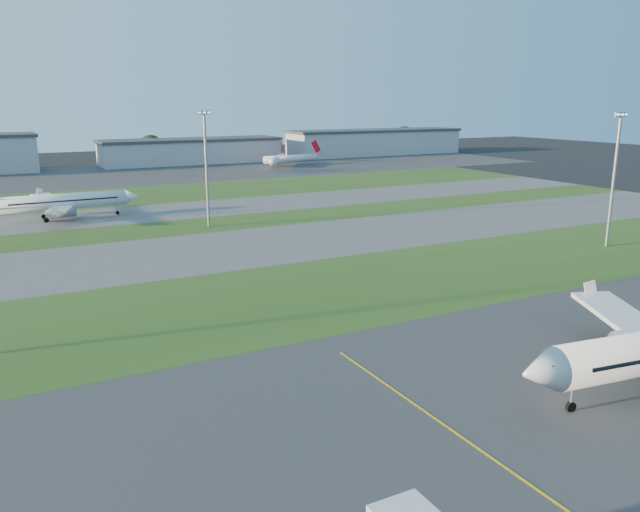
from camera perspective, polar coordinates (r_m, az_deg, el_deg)
grass_strip_a at (r=88.60m, az=-8.05°, el=-4.49°), size 300.00×34.00×0.01m
taxiway_a at (r=119.04m, az=-13.53°, el=0.06°), size 300.00×32.00×0.01m
grass_strip_b at (r=142.86m, az=-16.09°, el=2.20°), size 300.00×18.00×0.01m
taxiway_b at (r=164.11m, az=-17.73°, el=3.56°), size 300.00×26.00×0.01m
grass_strip_c at (r=196.30m, az=-19.53°, el=5.04°), size 300.00×40.00×0.01m
apron_far at (r=255.35m, az=-21.64°, el=6.77°), size 400.00×80.00×0.01m
yellow_line at (r=51.15m, az=19.98°, el=-20.00°), size 0.25×60.00×0.02m
airliner_taxiing at (r=162.87m, az=-22.84°, el=4.54°), size 38.19×32.40×11.92m
mini_jet_near at (r=275.70m, az=-3.93°, el=8.86°), size 17.28×24.78×9.48m
mini_jet_far at (r=277.16m, az=-2.66°, el=8.90°), size 28.64×5.24×9.48m
light_mast_centre at (r=142.56m, az=-10.37°, el=8.52°), size 3.20×0.70×25.80m
light_mast_east at (r=133.06m, az=25.34°, el=7.03°), size 3.20×0.70×25.80m
hangar_east at (r=295.08m, az=-11.69°, el=9.40°), size 81.60×23.00×11.20m
hangar_far_east at (r=337.11m, az=5.07°, el=10.35°), size 96.90×23.00×13.20m
tree_mid_west at (r=294.20m, az=-26.60°, el=8.25°), size 9.90×9.90×10.80m
tree_mid_east at (r=304.71m, az=-15.20°, el=9.57°), size 11.55×11.55×12.60m
tree_east at (r=327.92m, az=-2.06°, el=10.21°), size 10.45×10.45×11.40m
tree_far_east at (r=367.12m, az=7.70°, el=10.70°), size 12.65×12.65×13.80m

